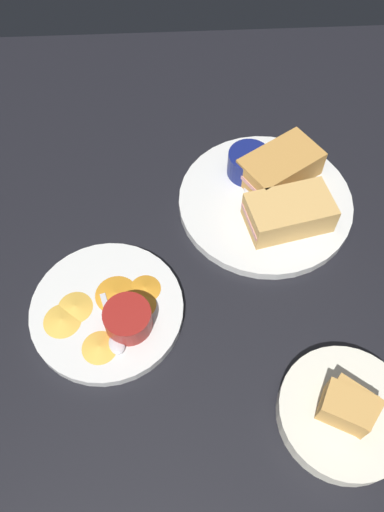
# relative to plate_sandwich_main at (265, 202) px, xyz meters

# --- Properties ---
(ground_plane) EXTENTS (1.10, 1.10, 0.03)m
(ground_plane) POSITION_rel_plate_sandwich_main_xyz_m (0.06, 0.07, -0.02)
(ground_plane) COLOR black
(plate_sandwich_main) EXTENTS (0.29, 0.29, 0.02)m
(plate_sandwich_main) POSITION_rel_plate_sandwich_main_xyz_m (0.00, 0.00, 0.00)
(plate_sandwich_main) COLOR silver
(plate_sandwich_main) RESTS_ON ground_plane
(sandwich_half_near) EXTENTS (0.14, 0.10, 0.05)m
(sandwich_half_near) POSITION_rel_plate_sandwich_main_xyz_m (-0.03, 0.05, 0.03)
(sandwich_half_near) COLOR tan
(sandwich_half_near) RESTS_ON plate_sandwich_main
(sandwich_half_far) EXTENTS (0.15, 0.13, 0.05)m
(sandwich_half_far) POSITION_rel_plate_sandwich_main_xyz_m (-0.03, -0.05, 0.03)
(sandwich_half_far) COLOR #C68C42
(sandwich_half_far) RESTS_ON plate_sandwich_main
(ramekin_dark_sauce) EXTENTS (0.07, 0.07, 0.04)m
(ramekin_dark_sauce) POSITION_rel_plate_sandwich_main_xyz_m (0.02, -0.06, 0.03)
(ramekin_dark_sauce) COLOR navy
(ramekin_dark_sauce) RESTS_ON plate_sandwich_main
(spoon_by_dark_ramekin) EXTENTS (0.02, 0.10, 0.01)m
(spoon_by_dark_ramekin) POSITION_rel_plate_sandwich_main_xyz_m (0.02, -0.00, 0.01)
(spoon_by_dark_ramekin) COLOR silver
(spoon_by_dark_ramekin) RESTS_ON plate_sandwich_main
(plate_chips_companion) EXTENTS (0.22, 0.22, 0.02)m
(plate_chips_companion) POSITION_rel_plate_sandwich_main_xyz_m (0.25, 0.18, 0.00)
(plate_chips_companion) COLOR silver
(plate_chips_companion) RESTS_ON ground_plane
(ramekin_light_gravy) EXTENTS (0.07, 0.07, 0.04)m
(ramekin_light_gravy) POSITION_rel_plate_sandwich_main_xyz_m (0.22, 0.21, 0.03)
(ramekin_light_gravy) COLOR maroon
(ramekin_light_gravy) RESTS_ON plate_chips_companion
(spoon_by_gravy_ramekin) EXTENTS (0.04, 0.10, 0.01)m
(spoon_by_gravy_ramekin) POSITION_rel_plate_sandwich_main_xyz_m (0.24, 0.23, 0.01)
(spoon_by_gravy_ramekin) COLOR silver
(spoon_by_gravy_ramekin) RESTS_ON plate_chips_companion
(plantain_chip_scatter) EXTENTS (0.18, 0.15, 0.01)m
(plantain_chip_scatter) POSITION_rel_plate_sandwich_main_xyz_m (0.26, 0.19, 0.01)
(plantain_chip_scatter) COLOR gold
(plantain_chip_scatter) RESTS_ON plate_chips_companion
(bread_basket_rear) EXTENTS (0.17, 0.17, 0.07)m
(bread_basket_rear) POSITION_rel_plate_sandwich_main_xyz_m (-0.06, 0.35, 0.01)
(bread_basket_rear) COLOR silver
(bread_basket_rear) RESTS_ON ground_plane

